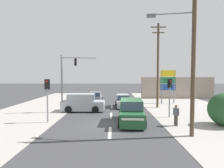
{
  "coord_description": "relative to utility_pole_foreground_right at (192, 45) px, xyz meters",
  "views": [
    {
      "loc": [
        0.26,
        -13.65,
        3.86
      ],
      "look_at": [
        0.08,
        4.0,
        3.0
      ],
      "focal_mm": 28.0,
      "sensor_mm": 36.0,
      "label": 1
    }
  ],
  "objects": [
    {
      "name": "ground_plane",
      "position": [
        -5.08,
        2.71,
        -5.73
      ],
      "size": [
        140.0,
        140.0,
        0.0
      ],
      "primitive_type": "plane",
      "color": "#3A3A3D"
    },
    {
      "name": "lane_dash_near",
      "position": [
        -5.08,
        0.71,
        -5.73
      ],
      "size": [
        0.2,
        2.4,
        0.01
      ],
      "primitive_type": "cube",
      "color": "silver",
      "rests_on": "ground"
    },
    {
      "name": "lane_dash_mid",
      "position": [
        -5.08,
        5.71,
        -5.73
      ],
      "size": [
        0.2,
        2.4,
        0.01
      ],
      "primitive_type": "cube",
      "color": "silver",
      "rests_on": "ground"
    },
    {
      "name": "lane_dash_far",
      "position": [
        -5.08,
        10.71,
        -5.73
      ],
      "size": [
        0.2,
        2.4,
        0.01
      ],
      "primitive_type": "cube",
      "color": "silver",
      "rests_on": "ground"
    },
    {
      "name": "kerb_right_verge",
      "position": [
        3.92,
        4.71,
        -5.72
      ],
      "size": [
        10.0,
        44.0,
        0.02
      ],
      "primitive_type": "cube",
      "color": "#A39E99",
      "rests_on": "ground"
    },
    {
      "name": "kerb_left_verge",
      "position": [
        -13.58,
        6.71,
        -5.72
      ],
      "size": [
        8.0,
        40.0,
        0.02
      ],
      "primitive_type": "cube",
      "color": "#A39E99",
      "rests_on": "ground"
    },
    {
      "name": "utility_pole_foreground_right",
      "position": [
        0.0,
        0.0,
        0.0
      ],
      "size": [
        3.77,
        0.69,
        10.72
      ],
      "color": "#4C3D2B",
      "rests_on": "ground"
    },
    {
      "name": "utility_pole_midground_right",
      "position": [
        0.43,
        9.93,
        -0.49
      ],
      "size": [
        1.8,
        0.26,
        10.0
      ],
      "color": "#4C3D2B",
      "rests_on": "ground"
    },
    {
      "name": "traffic_signal_mast",
      "position": [
        -9.69,
        7.17,
        -1.9
      ],
      "size": [
        3.68,
        0.51,
        6.0
      ],
      "color": "slate",
      "rests_on": "ground"
    },
    {
      "name": "pedestal_signal_right_kerb",
      "position": [
        0.3,
        5.02,
        -3.32
      ],
      "size": [
        0.44,
        0.3,
        3.56
      ],
      "color": "slate",
      "rests_on": "ground"
    },
    {
      "name": "pedestal_signal_left_kerb",
      "position": [
        -10.24,
        3.13,
        -3.32
      ],
      "size": [
        0.44,
        0.29,
        3.56
      ],
      "color": "slate",
      "rests_on": "ground"
    },
    {
      "name": "shopping_plaza_sign",
      "position": [
        2.65,
        13.13,
        -2.75
      ],
      "size": [
        2.1,
        0.16,
        4.6
      ],
      "color": "slate",
      "rests_on": "ground"
    },
    {
      "name": "shopfront_wall_far",
      "position": [
        5.92,
        18.71,
        -3.93
      ],
      "size": [
        12.0,
        1.0,
        3.6
      ],
      "primitive_type": "cube",
      "color": "#A39384",
      "rests_on": "ground"
    },
    {
      "name": "hatchback_oncoming_near",
      "position": [
        -3.72,
        10.26,
        -5.03
      ],
      "size": [
        1.85,
        3.68,
        1.53
      ],
      "color": "#A3A8AD",
      "rests_on": "ground"
    },
    {
      "name": "hatchback_oncoming_mid",
      "position": [
        -7.4,
        13.99,
        -5.03
      ],
      "size": [
        1.9,
        3.7,
        1.53
      ],
      "color": "slate",
      "rests_on": "ground"
    },
    {
      "name": "suv_receding_far",
      "position": [
        -3.4,
        3.18,
        -4.85
      ],
      "size": [
        2.26,
        4.63,
        1.9
      ],
      "color": "#235633",
      "rests_on": "ground"
    },
    {
      "name": "suv_kerbside_parked",
      "position": [
        -8.17,
        7.7,
        -4.85
      ],
      "size": [
        4.55,
        2.07,
        1.9
      ],
      "color": "#A3A8AD",
      "rests_on": "ground"
    },
    {
      "name": "pedestrian_at_kerb",
      "position": [
        -0.08,
        2.24,
        -4.81
      ],
      "size": [
        0.37,
        0.5,
        1.63
      ],
      "color": "#47423D",
      "rests_on": "ground"
    }
  ]
}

